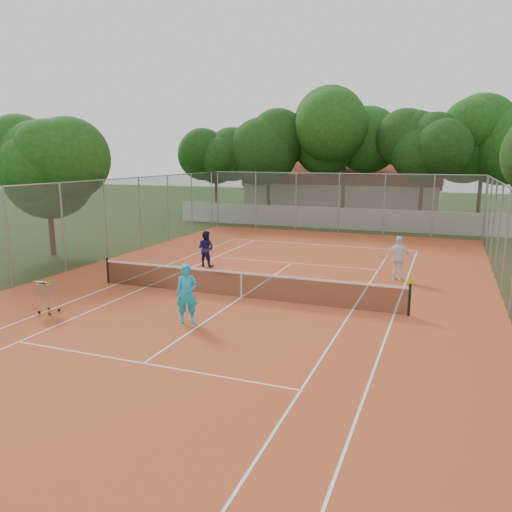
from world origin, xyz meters
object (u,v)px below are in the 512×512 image
(tennis_net, at_px, (241,285))
(ball_hopper, at_px, (48,296))
(clubhouse, at_px, (344,189))
(player_near, at_px, (187,294))
(player_far_left, at_px, (206,249))
(player_far_right, at_px, (399,258))

(tennis_net, distance_m, ball_hopper, 6.62)
(clubhouse, relative_size, ball_hopper, 14.28)
(player_near, height_order, player_far_left, player_near)
(tennis_net, relative_size, player_near, 6.34)
(player_far_left, height_order, player_far_right, player_far_right)
(player_near, xyz_separation_m, ball_hopper, (-4.79, -0.77, -0.36))
(player_near, relative_size, player_far_right, 1.01)
(tennis_net, bearing_deg, player_far_left, 130.04)
(tennis_net, distance_m, player_near, 3.31)
(tennis_net, bearing_deg, ball_hopper, -142.63)
(clubhouse, xyz_separation_m, player_far_left, (-1.62, -24.69, -1.33))
(player_near, distance_m, ball_hopper, 4.87)
(tennis_net, xyz_separation_m, player_near, (-0.47, -3.24, 0.45))
(player_near, distance_m, player_far_left, 8.18)
(clubhouse, distance_m, player_far_left, 24.78)
(clubhouse, height_order, player_far_left, clubhouse)
(player_near, xyz_separation_m, player_far_left, (-3.15, 7.55, -0.09))
(player_near, bearing_deg, tennis_net, 58.64)
(tennis_net, xyz_separation_m, clubhouse, (-2.00, 29.00, 1.69))
(ball_hopper, bearing_deg, player_near, -7.33)
(tennis_net, relative_size, player_far_right, 6.37)
(tennis_net, height_order, player_far_left, player_far_left)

